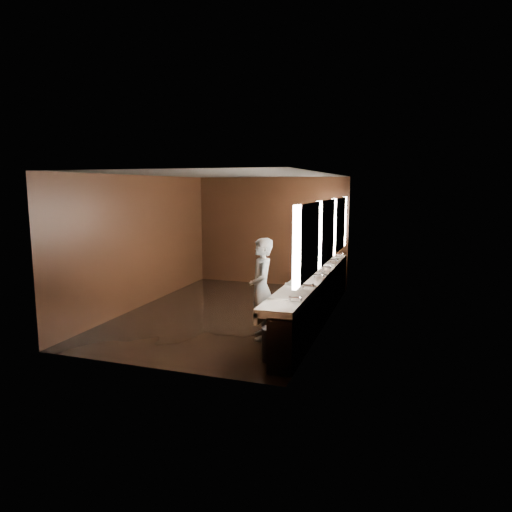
# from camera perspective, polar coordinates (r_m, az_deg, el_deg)

# --- Properties ---
(floor) EXTENTS (6.00, 6.00, 0.00)m
(floor) POSITION_cam_1_polar(r_m,az_deg,el_deg) (9.42, -3.40, -7.12)
(floor) COLOR black
(floor) RESTS_ON ground
(ceiling) EXTENTS (4.00, 6.00, 0.02)m
(ceiling) POSITION_cam_1_polar(r_m,az_deg,el_deg) (9.07, -3.56, 10.16)
(ceiling) COLOR #2D2D2B
(ceiling) RESTS_ON wall_back
(wall_back) EXTENTS (4.00, 0.02, 2.80)m
(wall_back) POSITION_cam_1_polar(r_m,az_deg,el_deg) (11.96, 1.91, 3.11)
(wall_back) COLOR black
(wall_back) RESTS_ON floor
(wall_front) EXTENTS (4.00, 0.02, 2.80)m
(wall_front) POSITION_cam_1_polar(r_m,az_deg,el_deg) (6.49, -13.43, -1.92)
(wall_front) COLOR black
(wall_front) RESTS_ON floor
(wall_left) EXTENTS (0.02, 6.00, 2.80)m
(wall_left) POSITION_cam_1_polar(r_m,az_deg,el_deg) (10.06, -14.11, 1.78)
(wall_left) COLOR black
(wall_left) RESTS_ON floor
(wall_right) EXTENTS (0.02, 6.00, 2.80)m
(wall_right) POSITION_cam_1_polar(r_m,az_deg,el_deg) (8.60, 8.98, 0.79)
(wall_right) COLOR black
(wall_right) RESTS_ON floor
(sink_counter) EXTENTS (0.55, 5.40, 1.01)m
(sink_counter) POSITION_cam_1_polar(r_m,az_deg,el_deg) (8.81, 7.50, -4.98)
(sink_counter) COLOR black
(sink_counter) RESTS_ON floor
(mirror_band) EXTENTS (0.06, 5.03, 1.15)m
(mirror_band) POSITION_cam_1_polar(r_m,az_deg,el_deg) (8.56, 8.90, 3.12)
(mirror_band) COLOR white
(mirror_band) RESTS_ON wall_right
(person) EXTENTS (0.62, 0.74, 1.72)m
(person) POSITION_cam_1_polar(r_m,az_deg,el_deg) (7.71, 0.67, -4.10)
(person) COLOR #93C0DB
(person) RESTS_ON floor
(trash_bin) EXTENTS (0.41, 0.41, 0.50)m
(trash_bin) POSITION_cam_1_polar(r_m,az_deg,el_deg) (6.88, 2.07, -10.99)
(trash_bin) COLOR black
(trash_bin) RESTS_ON floor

